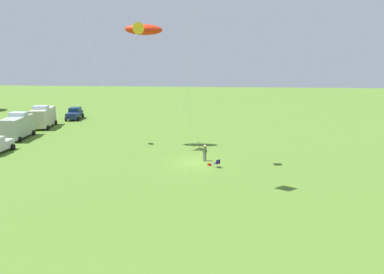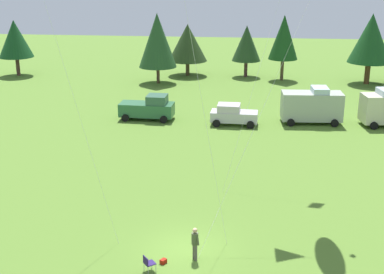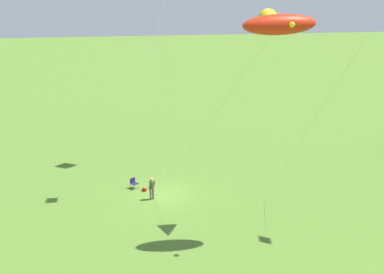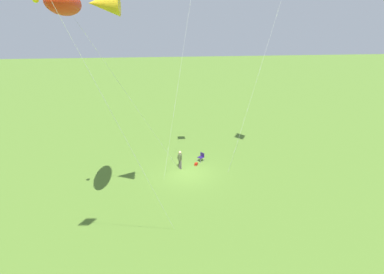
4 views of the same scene
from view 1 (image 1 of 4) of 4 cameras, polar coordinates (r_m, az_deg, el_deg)
The scene contains 8 objects.
ground_plane at distance 38.27m, azimuth 0.64°, elevation -3.90°, with size 160.00×160.00×0.00m, color #53792A.
person_kite_flyer at distance 38.51m, azimuth 1.97°, elevation -2.22°, with size 0.49×0.59×1.74m.
folding_chair at distance 36.60m, azimuth 3.89°, elevation -3.94°, with size 0.67×0.67×0.82m.
backpack_on_grass at distance 37.30m, azimuth 2.67°, elevation -4.20°, with size 0.32×0.22×0.22m, color #9E1A0B.
van_motorhome_grey at distance 53.17m, azimuth -25.08°, elevation 1.52°, with size 5.52×2.87×3.34m.
van_camper_beige at distance 59.27m, azimuth -21.76°, elevation 2.91°, with size 5.65×3.21×3.34m.
car_navy_hatch at distance 64.89m, azimuth -17.46°, elevation 3.43°, with size 4.38×2.60×1.89m.
kite_large_fish at distance 43.63m, azimuth -7.53°, elevation 15.95°, with size 7.25×9.36×14.09m.
Camera 1 is at (-36.51, -2.44, 11.21)m, focal length 35.00 mm.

